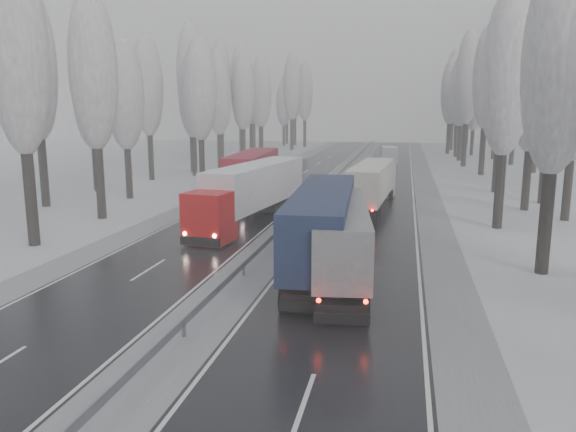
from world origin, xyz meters
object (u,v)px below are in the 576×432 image
(truck_red_white, at_px, (251,190))
(truck_red_red, at_px, (250,173))
(truck_cream_box, at_px, (373,182))
(box_truck_distant, at_px, (389,155))
(truck_grey_tarp, at_px, (341,232))
(truck_blue_box, at_px, (324,221))

(truck_red_white, xyz_separation_m, truck_red_red, (-2.91, 10.14, 0.02))
(truck_cream_box, relative_size, box_truck_distant, 2.11)
(box_truck_distant, distance_m, truck_red_white, 49.78)
(truck_grey_tarp, distance_m, truck_blue_box, 1.42)
(truck_grey_tarp, relative_size, truck_cream_box, 0.97)
(truck_red_white, bearing_deg, truck_blue_box, -49.18)
(truck_blue_box, relative_size, truck_cream_box, 1.11)
(truck_red_red, bearing_deg, truck_cream_box, -14.83)
(truck_grey_tarp, distance_m, truck_red_white, 13.97)
(truck_grey_tarp, distance_m, box_truck_distant, 60.55)
(truck_blue_box, relative_size, truck_red_red, 1.00)
(truck_cream_box, relative_size, truck_red_white, 0.91)
(truck_red_red, bearing_deg, truck_grey_tarp, -67.32)
(truck_blue_box, height_order, truck_red_white, truck_blue_box)
(truck_grey_tarp, bearing_deg, truck_red_white, 117.70)
(truck_cream_box, xyz_separation_m, truck_red_red, (-11.36, 2.19, 0.25))
(box_truck_distant, bearing_deg, truck_red_white, -106.49)
(truck_cream_box, distance_m, truck_red_white, 11.60)
(truck_blue_box, distance_m, truck_red_red, 22.91)
(truck_blue_box, xyz_separation_m, box_truck_distant, (1.56, 59.58, -1.19))
(box_truck_distant, xyz_separation_m, truck_red_red, (-11.40, -38.89, 1.20))
(truck_red_red, bearing_deg, truck_red_white, -77.90)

